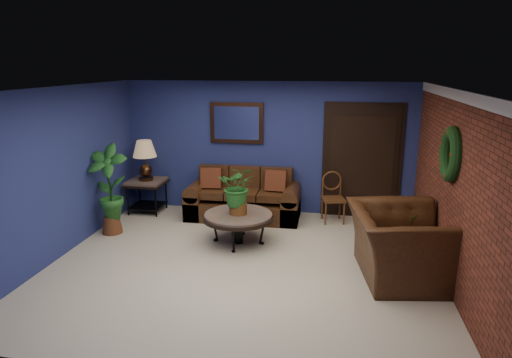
% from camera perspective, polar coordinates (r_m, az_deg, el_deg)
% --- Properties ---
extents(floor, '(5.50, 5.50, 0.00)m').
position_cam_1_polar(floor, '(6.71, -1.59, -10.59)').
color(floor, beige).
rests_on(floor, ground).
extents(wall_back, '(5.50, 0.04, 2.50)m').
position_cam_1_polar(wall_back, '(8.69, 1.53, 3.89)').
color(wall_back, navy).
rests_on(wall_back, ground).
extents(wall_left, '(0.04, 5.00, 2.50)m').
position_cam_1_polar(wall_left, '(7.32, -23.30, 0.71)').
color(wall_left, navy).
rests_on(wall_left, ground).
extents(wall_right_brick, '(0.04, 5.00, 2.50)m').
position_cam_1_polar(wall_right_brick, '(6.36, 23.41, -1.22)').
color(wall_right_brick, maroon).
rests_on(wall_right_brick, ground).
extents(ceiling, '(5.50, 5.00, 0.02)m').
position_cam_1_polar(ceiling, '(6.09, -1.76, 11.25)').
color(ceiling, silver).
rests_on(ceiling, wall_back).
extents(crown_molding, '(0.03, 5.00, 0.14)m').
position_cam_1_polar(crown_molding, '(6.17, 24.23, 9.41)').
color(crown_molding, white).
rests_on(crown_molding, wall_right_brick).
extents(wall_mirror, '(1.02, 0.06, 0.77)m').
position_cam_1_polar(wall_mirror, '(8.68, -2.44, 7.01)').
color(wall_mirror, '#462716').
rests_on(wall_mirror, wall_back).
extents(closet_door, '(1.44, 0.06, 2.18)m').
position_cam_1_polar(closet_door, '(8.64, 13.07, 2.10)').
color(closet_door, black).
rests_on(closet_door, wall_back).
extents(wreath, '(0.16, 0.72, 0.72)m').
position_cam_1_polar(wreath, '(6.30, 23.18, 2.87)').
color(wreath, black).
rests_on(wreath, wall_right_brick).
extents(sofa, '(2.08, 0.90, 0.94)m').
position_cam_1_polar(sofa, '(8.58, -1.49, -2.74)').
color(sofa, '#412612').
rests_on(sofa, ground).
extents(coffee_table, '(1.15, 1.15, 0.49)m').
position_cam_1_polar(coffee_table, '(7.30, -2.23, -4.80)').
color(coffee_table, '#4E4A44').
rests_on(coffee_table, ground).
extents(end_table, '(0.70, 0.70, 0.64)m').
position_cam_1_polar(end_table, '(9.05, -13.49, -1.02)').
color(end_table, '#4E4A44').
rests_on(end_table, ground).
extents(table_lamp, '(0.45, 0.45, 0.74)m').
position_cam_1_polar(table_lamp, '(8.91, -13.73, 2.87)').
color(table_lamp, '#462716').
rests_on(table_lamp, end_table).
extents(side_chair, '(0.47, 0.47, 0.91)m').
position_cam_1_polar(side_chair, '(8.41, 9.56, -1.81)').
color(side_chair, brown).
rests_on(side_chair, ground).
extents(armchair, '(1.45, 1.61, 0.94)m').
position_cam_1_polar(armchair, '(6.46, 17.57, -7.79)').
color(armchair, '#412612').
rests_on(armchair, ground).
extents(coffee_plant, '(0.59, 0.51, 0.78)m').
position_cam_1_polar(coffee_plant, '(7.16, -2.26, -1.10)').
color(coffee_plant, brown).
rests_on(coffee_plant, coffee_table).
extents(floor_plant, '(0.38, 0.34, 0.73)m').
position_cam_1_polar(floor_plant, '(7.07, 18.49, -6.79)').
color(floor_plant, brown).
rests_on(floor_plant, ground).
extents(tall_plant, '(0.68, 0.47, 1.53)m').
position_cam_1_polar(tall_plant, '(7.99, -17.91, -0.83)').
color(tall_plant, brown).
rests_on(tall_plant, ground).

